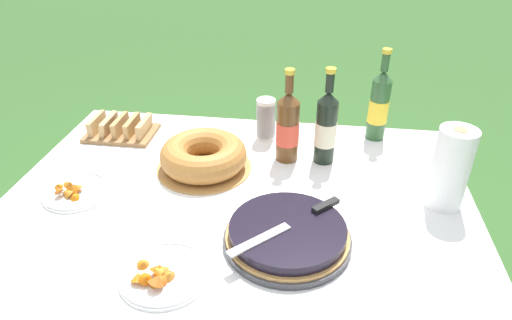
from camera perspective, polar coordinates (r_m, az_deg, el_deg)
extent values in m
cube|color=brown|center=(1.41, -2.73, -6.64)|extent=(1.46, 1.20, 0.03)
cylinder|color=brown|center=(2.22, -17.14, -3.46)|extent=(0.06, 0.06, 0.65)
cylinder|color=brown|center=(2.08, 18.89, -6.32)|extent=(0.06, 0.06, 0.65)
cube|color=white|center=(1.40, -2.75, -5.99)|extent=(1.47, 1.21, 0.00)
cube|color=white|center=(1.93, 0.51, 3.48)|extent=(1.47, 0.00, 0.10)
cube|color=white|center=(1.70, -27.73, -4.68)|extent=(0.00, 1.21, 0.10)
cube|color=white|center=(1.50, 26.28, -9.32)|extent=(0.00, 1.21, 0.10)
cylinder|color=#38383D|center=(1.27, 3.91, -9.93)|extent=(0.35, 0.35, 0.02)
cylinder|color=#B78447|center=(1.26, 3.94, -9.42)|extent=(0.34, 0.34, 0.01)
cylinder|color=black|center=(1.24, 3.97, -8.75)|extent=(0.32, 0.32, 0.03)
cube|color=silver|center=(1.19, 0.44, -9.91)|extent=(0.15, 0.15, 0.00)
cube|color=black|center=(1.31, 8.71, -5.61)|extent=(0.08, 0.08, 0.01)
cylinder|color=#B78447|center=(1.59, -6.47, -0.95)|extent=(0.33, 0.33, 0.01)
torus|color=#AD7033|center=(1.56, -6.58, 0.64)|extent=(0.30, 0.30, 0.10)
cylinder|color=white|center=(1.75, 1.23, 4.13)|extent=(0.07, 0.07, 0.09)
cylinder|color=white|center=(1.74, 1.23, 4.51)|extent=(0.07, 0.07, 0.09)
cylinder|color=white|center=(1.74, 1.24, 4.89)|extent=(0.07, 0.07, 0.09)
cylinder|color=white|center=(1.73, 1.24, 5.28)|extent=(0.07, 0.07, 0.09)
cylinder|color=white|center=(1.73, 1.25, 5.67)|extent=(0.07, 0.07, 0.09)
cylinder|color=white|center=(1.72, 1.25, 6.06)|extent=(0.07, 0.07, 0.09)
torus|color=white|center=(1.70, 1.27, 7.51)|extent=(0.07, 0.07, 0.01)
cylinder|color=#2D562D|center=(1.78, 15.04, 6.07)|extent=(0.07, 0.07, 0.23)
cylinder|color=yellow|center=(1.79, 15.02, 5.93)|extent=(0.07, 0.07, 0.09)
cone|color=#2D562D|center=(1.73, 15.64, 10.10)|extent=(0.07, 0.07, 0.04)
cylinder|color=#2D562D|center=(1.72, 15.88, 11.67)|extent=(0.03, 0.03, 0.06)
cylinder|color=gold|center=(1.71, 16.08, 12.95)|extent=(0.03, 0.03, 0.02)
cylinder|color=brown|center=(1.59, 3.96, 3.57)|extent=(0.08, 0.08, 0.22)
cylinder|color=#E54C38|center=(1.59, 3.96, 3.43)|extent=(0.08, 0.08, 0.08)
cone|color=brown|center=(1.53, 4.13, 7.78)|extent=(0.08, 0.08, 0.04)
cylinder|color=brown|center=(1.51, 4.20, 9.54)|extent=(0.03, 0.03, 0.06)
cylinder|color=gold|center=(1.50, 4.26, 10.98)|extent=(0.03, 0.03, 0.02)
cylinder|color=black|center=(1.59, 8.69, 3.45)|extent=(0.07, 0.07, 0.23)
cylinder|color=beige|center=(1.59, 8.67, 3.31)|extent=(0.07, 0.07, 0.09)
cone|color=black|center=(1.53, 9.07, 7.79)|extent=(0.07, 0.07, 0.04)
cylinder|color=black|center=(1.51, 9.23, 9.55)|extent=(0.03, 0.03, 0.06)
cylinder|color=gold|center=(1.50, 9.36, 10.99)|extent=(0.03, 0.03, 0.02)
cylinder|color=white|center=(1.20, -11.32, -13.85)|extent=(0.23, 0.23, 0.01)
torus|color=white|center=(1.19, -11.36, -13.57)|extent=(0.23, 0.23, 0.01)
cone|color=#B2571B|center=(1.15, -12.24, -14.39)|extent=(0.05, 0.05, 0.05)
cone|color=#CD6511|center=(1.18, -14.53, -13.94)|extent=(0.05, 0.05, 0.04)
cone|color=#D15B0B|center=(1.16, -13.60, -14.13)|extent=(0.05, 0.05, 0.03)
cone|color=#BA681F|center=(1.18, -11.62, -13.13)|extent=(0.04, 0.04, 0.03)
cone|color=#BB5B1A|center=(1.18, -10.97, -13.63)|extent=(0.05, 0.05, 0.03)
cone|color=#B86A19|center=(1.21, -13.85, -12.48)|extent=(0.05, 0.05, 0.03)
cone|color=#C3791B|center=(1.17, -12.35, -13.36)|extent=(0.05, 0.05, 0.04)
cone|color=#C17220|center=(1.17, -10.80, -13.95)|extent=(0.05, 0.05, 0.05)
cone|color=#CC5B19|center=(1.16, -12.03, -14.58)|extent=(0.05, 0.05, 0.05)
cone|color=#B1510E|center=(1.18, -12.11, -13.08)|extent=(0.05, 0.04, 0.05)
cone|color=#B5691B|center=(1.16, -12.72, -14.65)|extent=(0.04, 0.04, 0.03)
cylinder|color=white|center=(1.55, -21.54, -3.90)|extent=(0.21, 0.21, 0.01)
torus|color=white|center=(1.55, -21.60, -3.66)|extent=(0.21, 0.21, 0.01)
cone|color=#AD681A|center=(1.53, -22.60, -3.79)|extent=(0.05, 0.06, 0.05)
cone|color=#CC640E|center=(1.51, -21.83, -4.26)|extent=(0.04, 0.04, 0.03)
cone|color=#AC631B|center=(1.55, -22.34, -2.84)|extent=(0.05, 0.04, 0.04)
cone|color=#A95810|center=(1.54, -22.01, -3.28)|extent=(0.05, 0.05, 0.03)
cone|color=#A66313|center=(1.55, -22.44, -3.54)|extent=(0.04, 0.04, 0.02)
cone|color=#B15410|center=(1.55, -21.58, -3.08)|extent=(0.04, 0.04, 0.04)
cone|color=#CA6F14|center=(1.56, -23.47, -2.97)|extent=(0.03, 0.03, 0.02)
cone|color=#B75014|center=(1.54, -23.53, -3.42)|extent=(0.04, 0.04, 0.04)
cylinder|color=white|center=(1.45, 23.13, -0.99)|extent=(0.11, 0.11, 0.26)
cylinder|color=#9E7A56|center=(1.40, 24.20, 3.50)|extent=(0.04, 0.04, 0.00)
cube|color=olive|center=(1.87, -16.44, 3.24)|extent=(0.26, 0.18, 0.02)
cube|color=tan|center=(1.89, -19.27, 4.34)|extent=(0.02, 0.14, 0.06)
cube|color=tan|center=(1.87, -17.95, 4.28)|extent=(0.03, 0.14, 0.06)
cube|color=#B2844C|center=(1.85, -16.60, 4.22)|extent=(0.02, 0.14, 0.06)
cube|color=#B2844C|center=(1.83, -15.22, 4.16)|extent=(0.02, 0.14, 0.06)
cube|color=tan|center=(1.81, -13.82, 4.09)|extent=(0.02, 0.14, 0.06)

